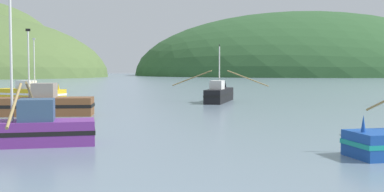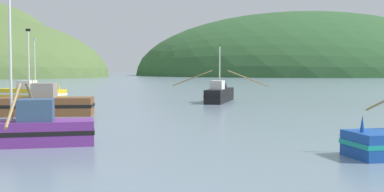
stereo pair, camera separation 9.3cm
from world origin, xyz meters
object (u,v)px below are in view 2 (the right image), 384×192
object	(u,v)px
fishing_boat_purple	(25,129)
fishing_boat_black	(220,94)
fishing_boat_yellow	(30,93)
fishing_boat_brown	(38,105)

from	to	relation	value
fishing_boat_purple	fishing_boat_black	bearing A→B (deg)	-121.95
fishing_boat_yellow	fishing_boat_brown	bearing A→B (deg)	-47.47
fishing_boat_black	fishing_boat_purple	xyz separation A→B (m)	(-7.59, -30.82, -0.07)
fishing_boat_purple	fishing_boat_brown	size ratio (longest dim) A/B	1.19
fishing_boat_purple	fishing_boat_brown	world-z (taller)	fishing_boat_purple
fishing_boat_black	fishing_boat_yellow	bearing A→B (deg)	94.86
fishing_boat_purple	fishing_boat_yellow	bearing A→B (deg)	-84.56
fishing_boat_brown	fishing_boat_black	bearing A→B (deg)	-139.00
fishing_boat_black	fishing_boat_brown	world-z (taller)	fishing_boat_brown
fishing_boat_yellow	fishing_boat_purple	bearing A→B (deg)	-49.40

